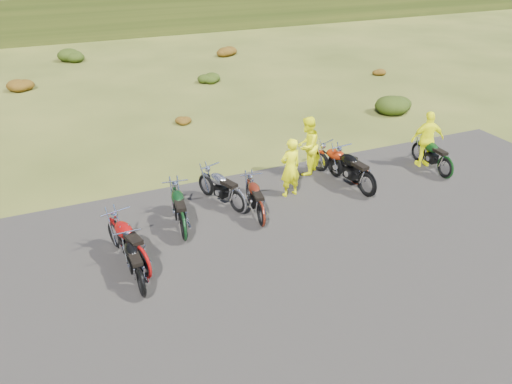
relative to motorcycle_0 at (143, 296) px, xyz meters
name	(u,v)px	position (x,y,z in m)	size (l,w,h in m)	color
ground	(299,238)	(4.08, 0.66, 0.00)	(300.00, 300.00, 0.00)	#3A4517
gravel_pad	(341,284)	(4.08, -1.34, 0.00)	(20.00, 12.00, 0.04)	black
hill_slope	(79,1)	(4.08, 50.66, 0.00)	(300.00, 46.00, 3.00)	#273712
shrub_2	(20,84)	(-2.12, 17.26, 0.38)	(1.30, 1.30, 0.77)	#6A2D0D
shrub_3	(72,54)	(0.78, 22.56, 0.46)	(1.56, 1.56, 0.92)	black
shrub_4	(182,119)	(3.68, 9.86, 0.23)	(0.77, 0.77, 0.45)	#6A2D0D
shrub_5	(208,77)	(6.58, 15.16, 0.31)	(1.03, 1.03, 0.61)	black
shrub_6	(226,49)	(9.48, 20.46, 0.38)	(1.30, 1.30, 0.77)	#6A2D0D
shrub_7	(395,101)	(12.38, 7.76, 0.46)	(1.56, 1.56, 0.92)	black
shrub_8	(377,71)	(15.28, 13.06, 0.23)	(0.77, 0.77, 0.45)	#6A2D0D
motorcycle_0	(143,296)	(0.00, 0.00, 0.00)	(1.90, 0.63, 1.00)	black
motorcycle_1	(145,278)	(0.17, 0.60, 0.00)	(2.21, 0.74, 1.16)	maroon
motorcycle_2	(185,240)	(1.42, 1.72, 0.00)	(2.09, 0.70, 1.10)	black
motorcycle_3	(238,213)	(3.13, 2.42, 0.00)	(2.03, 0.68, 1.06)	#99989D
motorcycle_4	(261,226)	(3.44, 1.56, 0.00)	(1.92, 0.64, 1.01)	#50180D
motorcycle_5	(366,197)	(6.89, 1.83, 0.00)	(2.21, 0.74, 1.16)	black
motorcycle_6	(356,185)	(7.07, 2.57, 0.00)	(2.07, 0.69, 1.09)	#9C270B
motorcycle_7	(443,178)	(9.81, 1.87, 0.00)	(2.01, 0.67, 1.05)	#0E3310
person_middle	(290,169)	(4.88, 2.77, 0.88)	(0.64, 0.42, 1.75)	#FAFF0D
person_right_a	(307,147)	(6.04, 3.89, 0.92)	(0.90, 0.70, 1.85)	#FAFF0D
person_right_b	(427,140)	(9.83, 2.85, 0.92)	(1.08, 0.45, 1.84)	#FAFF0D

